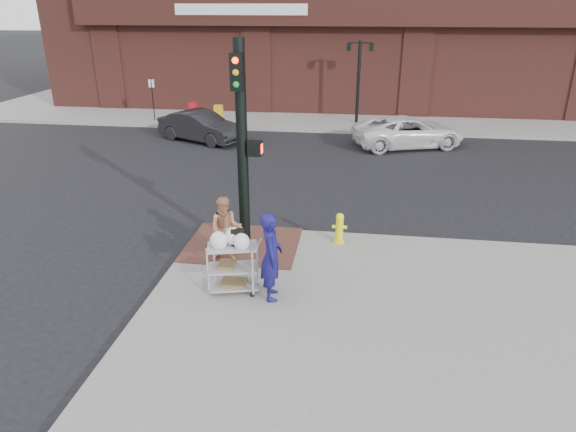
# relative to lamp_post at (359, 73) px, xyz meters

# --- Properties ---
(ground) EXTENTS (220.00, 220.00, 0.00)m
(ground) POSITION_rel_lamp_post_xyz_m (-2.00, -16.00, -2.62)
(ground) COLOR black
(ground) RESTS_ON ground
(sidewalk_far) EXTENTS (65.00, 36.00, 0.15)m
(sidewalk_far) POSITION_rel_lamp_post_xyz_m (10.50, 16.00, -2.54)
(sidewalk_far) COLOR gray
(sidewalk_far) RESTS_ON ground
(brick_curb_ramp) EXTENTS (2.80, 2.40, 0.01)m
(brick_curb_ramp) POSITION_rel_lamp_post_xyz_m (-2.60, -15.10, -2.46)
(brick_curb_ramp) COLOR #513126
(brick_curb_ramp) RESTS_ON sidewalk_near
(lamp_post) EXTENTS (1.32, 0.22, 4.00)m
(lamp_post) POSITION_rel_lamp_post_xyz_m (0.00, 0.00, 0.00)
(lamp_post) COLOR black
(lamp_post) RESTS_ON sidewalk_far
(parking_sign) EXTENTS (0.05, 0.05, 2.20)m
(parking_sign) POSITION_rel_lamp_post_xyz_m (-10.50, -1.00, -1.37)
(parking_sign) COLOR black
(parking_sign) RESTS_ON sidewalk_far
(traffic_signal_pole) EXTENTS (0.61, 0.51, 5.00)m
(traffic_signal_pole) POSITION_rel_lamp_post_xyz_m (-2.48, -15.23, 0.21)
(traffic_signal_pole) COLOR black
(traffic_signal_pole) RESTS_ON sidewalk_near
(woman_blue) EXTENTS (0.56, 0.76, 1.89)m
(woman_blue) POSITION_rel_lamp_post_xyz_m (-1.44, -17.48, -1.52)
(woman_blue) COLOR #141157
(woman_blue) RESTS_ON sidewalk_near
(pedestrian_tan) EXTENTS (0.86, 0.72, 1.59)m
(pedestrian_tan) POSITION_rel_lamp_post_xyz_m (-2.77, -15.98, -1.67)
(pedestrian_tan) COLOR tan
(pedestrian_tan) RESTS_ON sidewalk_near
(sedan_dark) EXTENTS (4.34, 3.04, 1.36)m
(sedan_dark) POSITION_rel_lamp_post_xyz_m (-6.95, -4.37, -1.94)
(sedan_dark) COLOR black
(sedan_dark) RESTS_ON ground
(minivan_white) EXTENTS (5.23, 3.63, 1.33)m
(minivan_white) POSITION_rel_lamp_post_xyz_m (2.30, -4.08, -1.95)
(minivan_white) COLOR white
(minivan_white) RESTS_ON ground
(utility_cart) EXTENTS (1.12, 0.80, 1.41)m
(utility_cart) POSITION_rel_lamp_post_xyz_m (-2.29, -17.33, -1.83)
(utility_cart) COLOR #9E9EA3
(utility_cart) RESTS_ON sidewalk_near
(fire_hydrant) EXTENTS (0.38, 0.26, 0.80)m
(fire_hydrant) POSITION_rel_lamp_post_xyz_m (-0.18, -14.62, -2.06)
(fire_hydrant) COLOR #FFF115
(fire_hydrant) RESTS_ON sidewalk_near
(newsbox_red) EXTENTS (0.45, 0.41, 0.99)m
(newsbox_red) POSITION_rel_lamp_post_xyz_m (-8.35, -1.03, -1.97)
(newsbox_red) COLOR #A6121D
(newsbox_red) RESTS_ON sidewalk_far
(newsbox_yellow) EXTENTS (0.40, 0.36, 0.93)m
(newsbox_yellow) POSITION_rel_lamp_post_xyz_m (-6.95, -1.27, -2.00)
(newsbox_yellow) COLOR yellow
(newsbox_yellow) RESTS_ON sidewalk_far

